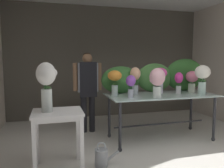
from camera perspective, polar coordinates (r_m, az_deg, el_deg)
The scene contains 16 objects.
ground_plane at distance 4.27m, azimuth 5.12°, elevation -13.80°, with size 8.11×8.11×0.00m, color silver.
wall_back at distance 5.77m, azimuth -1.14°, elevation 5.66°, with size 5.12×0.12×2.80m, color #5B564C.
display_table_glass at distance 4.12m, azimuth 12.55°, elevation -4.39°, with size 1.97×0.89×0.84m.
side_table_white at distance 3.02m, azimuth -13.89°, elevation -9.15°, with size 0.65×0.53×0.79m.
florist at distance 4.42m, azimuth -6.34°, elevation 0.02°, with size 0.58×0.24×1.60m.
foliage_backdrop at distance 4.39m, azimuth 11.65°, elevation 1.76°, with size 2.17×0.30×0.65m.
vase_sunset_ranunculus at distance 3.80m, azimuth 0.70°, elevation 1.22°, with size 0.25×0.25×0.45m.
vase_fuchsia_peonies at distance 4.20m, azimuth 12.33°, elevation 1.81°, with size 0.26×0.26×0.48m.
vase_peach_roses at distance 4.03m, azimuth 6.03°, elevation 1.62°, with size 0.20×0.19×0.49m.
vase_ivory_dahlias at distance 4.23m, azimuth 22.39°, elevation 1.81°, with size 0.27×0.27×0.53m.
vase_magenta_lilies at distance 4.22m, azimuth 16.90°, elevation 0.70°, with size 0.16×0.15×0.40m.
vase_violet_stock at distance 3.62m, azimuth 4.90°, elevation -0.07°, with size 0.17×0.16×0.38m.
vase_rosy_carnations at distance 4.48m, azimuth 20.01°, elevation 1.06°, with size 0.24×0.24×0.41m.
vase_blush_tulips at distance 3.66m, azimuth 11.64°, elevation 0.95°, with size 0.26×0.26×0.49m.
vase_white_roses_tall at distance 2.93m, azimuth -16.62°, elevation 0.47°, with size 0.27×0.25×0.64m.
watering_can at distance 3.20m, azimuth -2.70°, elevation -18.42°, with size 0.35×0.18×0.34m.
Camera 1 is at (-1.41, -1.91, 1.46)m, focal length 35.25 mm.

